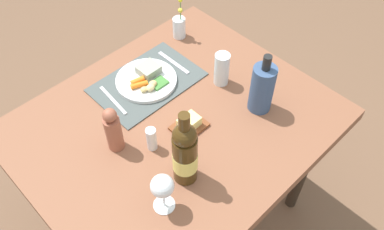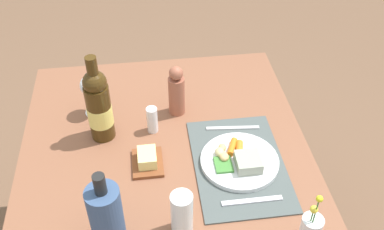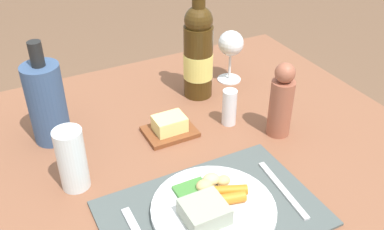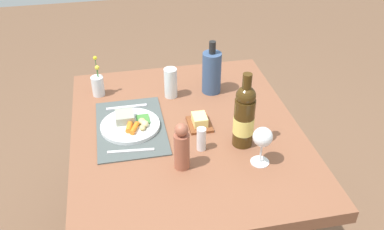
% 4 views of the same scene
% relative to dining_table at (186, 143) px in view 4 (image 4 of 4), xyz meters
% --- Properties ---
extents(dining_table, '(1.17, 0.98, 0.77)m').
position_rel_dining_table_xyz_m(dining_table, '(0.00, 0.00, 0.00)').
color(dining_table, brown).
rests_on(dining_table, ground_plane).
extents(placemat, '(0.44, 0.29, 0.01)m').
position_rel_dining_table_xyz_m(placemat, '(-0.06, -0.23, 0.08)').
color(placemat, '#495150').
rests_on(placemat, dining_table).
extents(dinner_plate, '(0.26, 0.26, 0.05)m').
position_rel_dining_table_xyz_m(dinner_plate, '(-0.06, -0.24, 0.10)').
color(dinner_plate, silver).
rests_on(dinner_plate, placemat).
extents(fork, '(0.02, 0.19, 0.00)m').
position_rel_dining_table_xyz_m(fork, '(-0.22, -0.24, 0.08)').
color(fork, silver).
rests_on(fork, placemat).
extents(knife, '(0.03, 0.19, 0.00)m').
position_rel_dining_table_xyz_m(knife, '(0.11, -0.25, 0.08)').
color(knife, silver).
rests_on(knife, placemat).
extents(pepper_mill, '(0.06, 0.06, 0.20)m').
position_rel_dining_table_xyz_m(pepper_mill, '(0.23, -0.06, 0.17)').
color(pepper_mill, '#9B543D').
rests_on(pepper_mill, dining_table).
extents(cooler_bottle, '(0.09, 0.09, 0.27)m').
position_rel_dining_table_xyz_m(cooler_bottle, '(-0.29, 0.18, 0.18)').
color(cooler_bottle, '#364E74').
rests_on(cooler_bottle, dining_table).
extents(salt_shaker, '(0.04, 0.04, 0.10)m').
position_rel_dining_table_xyz_m(salt_shaker, '(0.14, 0.03, 0.13)').
color(salt_shaker, white).
rests_on(salt_shaker, dining_table).
extents(wine_bottle, '(0.09, 0.09, 0.33)m').
position_rel_dining_table_xyz_m(wine_bottle, '(0.14, 0.21, 0.21)').
color(wine_bottle, '#3F2A0E').
rests_on(wine_bottle, dining_table).
extents(wine_glass, '(0.08, 0.08, 0.16)m').
position_rel_dining_table_xyz_m(wine_glass, '(0.27, 0.24, 0.19)').
color(wine_glass, white).
rests_on(wine_glass, dining_table).
extents(butter_dish, '(0.13, 0.10, 0.05)m').
position_rel_dining_table_xyz_m(butter_dish, '(-0.02, 0.06, 0.10)').
color(butter_dish, brown).
rests_on(butter_dish, dining_table).
extents(flower_vase, '(0.06, 0.06, 0.20)m').
position_rel_dining_table_xyz_m(flower_vase, '(-0.37, -0.36, 0.13)').
color(flower_vase, silver).
rests_on(flower_vase, dining_table).
extents(water_tumbler, '(0.06, 0.06, 0.15)m').
position_rel_dining_table_xyz_m(water_tumbler, '(-0.29, -0.02, 0.14)').
color(water_tumbler, silver).
rests_on(water_tumbler, dining_table).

